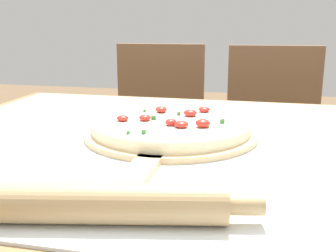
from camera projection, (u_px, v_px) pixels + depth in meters
dining_table at (182, 190)px, 0.91m from camera, size 1.24×0.98×0.76m
towel_cloth at (182, 141)px, 0.88m from camera, size 1.16×0.90×0.00m
pizza_peel at (169, 136)px, 0.90m from camera, size 0.37×0.56×0.01m
pizza at (171, 125)px, 0.91m from camera, size 0.34×0.34×0.04m
rolling_pin at (71, 203)px, 0.52m from camera, size 0.48×0.13×0.05m
chair_left at (158, 134)px, 1.81m from camera, size 0.43×0.43×0.90m
chair_right at (273, 141)px, 1.71m from camera, size 0.43×0.43×0.90m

